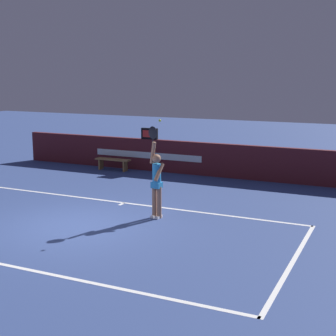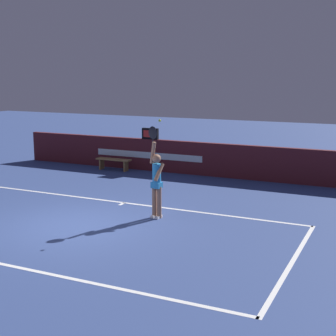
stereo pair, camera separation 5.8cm
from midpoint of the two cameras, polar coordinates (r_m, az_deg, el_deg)
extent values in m
plane|color=navy|center=(13.30, -10.71, -6.54)|extent=(60.00, 60.00, 0.00)
cube|color=white|center=(15.37, -5.17, -4.00)|extent=(11.33, 0.11, 0.00)
cube|color=white|center=(11.02, 14.01, -10.39)|extent=(0.11, 5.52, 0.00)
cube|color=white|center=(15.24, -5.45, -4.13)|extent=(0.11, 0.30, 0.00)
cube|color=#511B1F|center=(19.56, 2.03, 1.20)|extent=(15.08, 0.20, 1.29)
cube|color=silver|center=(20.18, -2.51, 1.47)|extent=(4.75, 0.01, 0.25)
cube|color=black|center=(20.11, -2.22, 3.97)|extent=(0.70, 0.13, 0.45)
cube|color=red|center=(20.05, -2.31, 3.94)|extent=(0.55, 0.01, 0.28)
cylinder|color=#9D6D52|center=(13.62, -1.14, -3.98)|extent=(0.13, 0.13, 0.89)
cylinder|color=#9D6D52|center=(13.71, -1.69, -3.89)|extent=(0.13, 0.13, 0.89)
cube|color=white|center=(13.72, -1.18, -5.65)|extent=(0.13, 0.25, 0.07)
cube|color=white|center=(13.80, -1.73, -5.55)|extent=(0.13, 0.25, 0.07)
cylinder|color=#2883C2|center=(13.49, -1.43, -0.83)|extent=(0.24, 0.24, 0.63)
cube|color=#2883C2|center=(13.55, -1.43, -1.96)|extent=(0.29, 0.25, 0.16)
sphere|color=#9D6D52|center=(13.41, -1.44, 1.08)|extent=(0.24, 0.24, 0.24)
cylinder|color=#9D6D52|center=(13.45, -1.86, 1.77)|extent=(0.20, 0.13, 0.60)
cylinder|color=#9D6D52|center=(13.36, -1.16, -0.47)|extent=(0.16, 0.44, 0.47)
ellipsoid|color=black|center=(13.37, -1.88, 4.08)|extent=(0.33, 0.07, 0.38)
cylinder|color=black|center=(13.40, -1.87, 3.28)|extent=(0.03, 0.03, 0.18)
sphere|color=#C9E634|center=(12.99, -1.07, 5.47)|extent=(0.07, 0.07, 0.07)
cube|color=olive|center=(20.42, -6.44, 0.98)|extent=(1.51, 0.39, 0.05)
cube|color=olive|center=(20.75, -7.79, 0.48)|extent=(0.07, 0.32, 0.45)
cube|color=olive|center=(20.19, -5.03, 0.25)|extent=(0.07, 0.32, 0.45)
camera|label=1|loc=(0.03, -90.12, -0.02)|focal=53.04mm
camera|label=2|loc=(0.03, 89.88, 0.02)|focal=53.04mm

